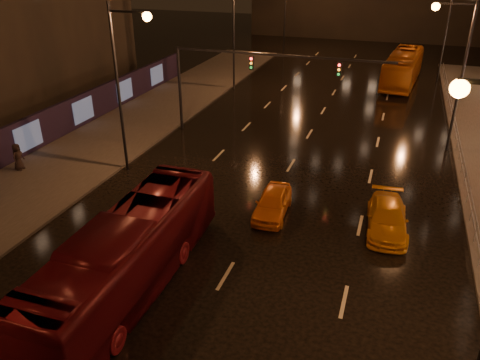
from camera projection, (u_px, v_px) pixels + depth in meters
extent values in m
plane|color=black|center=(304.00, 143.00, 33.49)|extent=(140.00, 140.00, 0.00)
cube|color=#38332D|center=(102.00, 144.00, 33.14)|extent=(7.00, 70.00, 0.15)
cube|color=black|center=(26.00, 137.00, 31.16)|extent=(0.30, 46.00, 2.50)
cylinder|color=black|center=(180.00, 89.00, 34.90)|extent=(0.22, 0.22, 6.20)
cube|color=black|center=(280.00, 55.00, 31.36)|extent=(15.20, 0.14, 0.14)
cube|color=black|center=(252.00, 63.00, 32.23)|extent=(0.32, 0.18, 0.95)
cube|color=black|center=(339.00, 69.00, 30.48)|extent=(0.32, 0.18, 0.95)
sphere|color=#FF1E19|center=(251.00, 59.00, 32.00)|extent=(0.18, 0.18, 0.18)
sphere|color=orange|center=(460.00, 88.00, 11.98)|extent=(0.50, 0.50, 0.50)
cylinder|color=#99999E|center=(443.00, 71.00, 50.57)|extent=(0.04, 0.04, 1.00)
cube|color=#99999E|center=(464.00, 159.00, 28.33)|extent=(0.05, 56.00, 0.05)
cube|color=#99999E|center=(462.00, 165.00, 28.51)|extent=(0.05, 56.00, 0.05)
imported|color=#4C0A11|center=(128.00, 255.00, 18.48)|extent=(2.86, 11.83, 3.29)
imported|color=#A75110|center=(403.00, 68.00, 47.57)|extent=(3.87, 11.93, 3.26)
imported|color=orange|center=(273.00, 203.00, 24.27)|extent=(1.84, 4.06, 1.35)
imported|color=#C67812|center=(387.00, 218.00, 22.90)|extent=(2.23, 4.75, 1.34)
imported|color=black|center=(18.00, 157.00, 28.83)|extent=(0.62, 0.88, 1.70)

